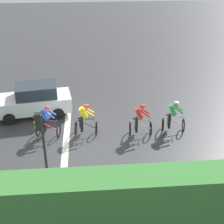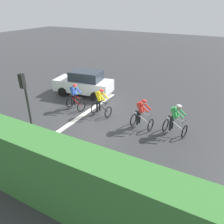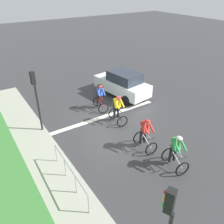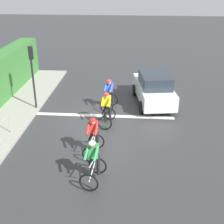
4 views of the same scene
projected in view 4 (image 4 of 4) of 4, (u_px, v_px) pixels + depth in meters
ground_plane at (104, 120)px, 15.04m from camera, size 80.00×80.00×0.00m
road_marking_stop_line at (105, 116)px, 15.47m from camera, size 7.00×0.30×0.01m
cyclist_lead at (93, 162)px, 10.31m from camera, size 0.85×1.18×1.66m
cyclist_second at (94, 137)px, 11.87m from camera, size 0.77×1.14×1.66m
cyclist_mid at (107, 109)px, 14.27m from camera, size 0.79×1.14×1.66m
cyclist_fourth at (110, 95)px, 15.94m from camera, size 0.87×1.19×1.66m
car_white at (154, 89)px, 16.58m from camera, size 2.34×4.31×1.76m
traffic_light_near_crossing at (32, 69)px, 15.31m from camera, size 0.22×0.31×3.34m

